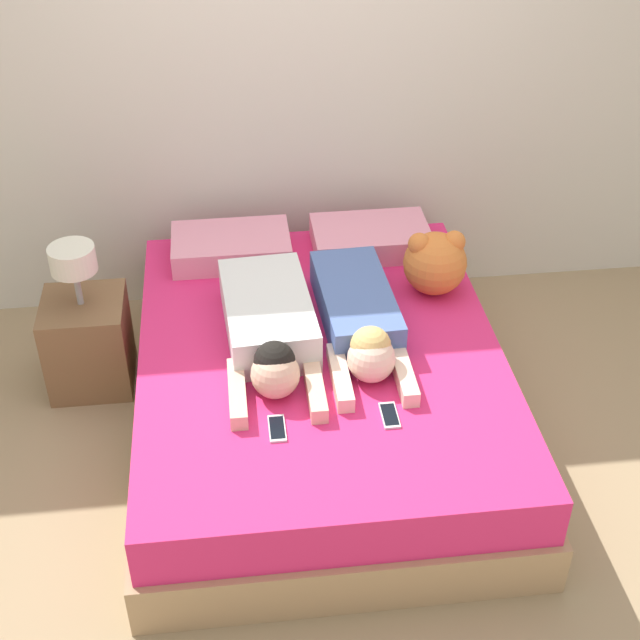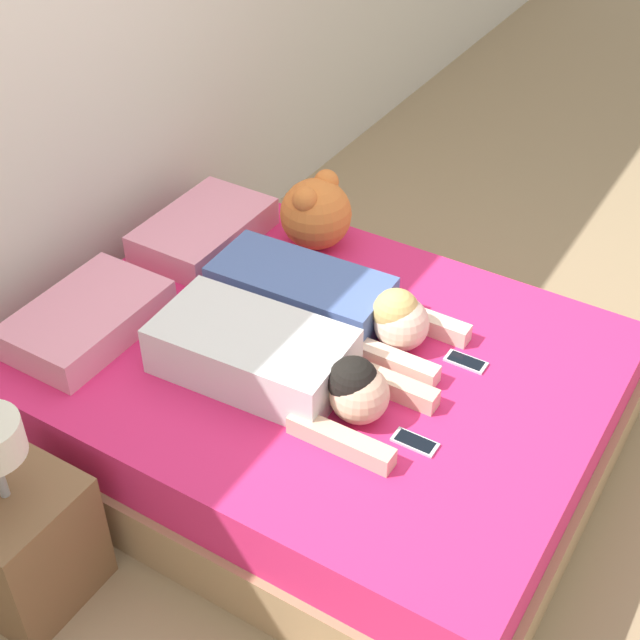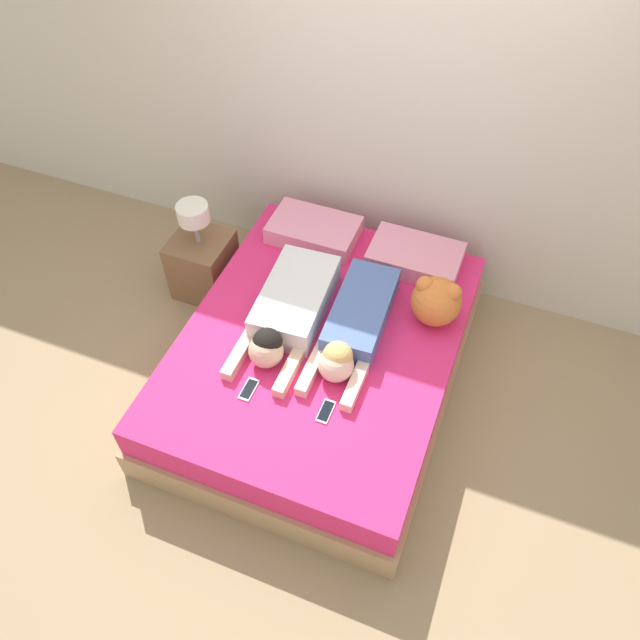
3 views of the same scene
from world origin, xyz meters
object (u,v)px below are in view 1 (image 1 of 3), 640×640
cell_phone_right (390,415)px  nightstand (87,337)px  cell_phone_left (277,428)px  bed (320,389)px  person_left (270,328)px  plush_toy (435,262)px  person_right (360,320)px  pillow_head_right (371,238)px  pillow_head_left (231,247)px

cell_phone_right → nightstand: size_ratio=0.19×
cell_phone_left → nightstand: bearing=131.0°
bed → person_left: person_left is taller
bed → cell_phone_right: cell_phone_right is taller
plush_toy → cell_phone_left: bearing=-132.8°
person_left → cell_phone_left: bearing=-91.4°
person_right → cell_phone_left: person_right is taller
pillow_head_right → person_right: person_right is taller
nightstand → cell_phone_right: bearing=-36.3°
bed → plush_toy: bearing=32.9°
person_left → cell_phone_right: bearing=-49.6°
person_right → nightstand: 1.38m
cell_phone_left → plush_toy: plush_toy is taller
pillow_head_left → person_left: bearing=-79.7°
pillow_head_left → cell_phone_right: (0.59, -1.30, -0.06)m
pillow_head_left → nightstand: 0.85m
pillow_head_left → bed: bearing=-66.0°
bed → pillow_head_left: bearing=114.0°
pillow_head_right → cell_phone_right: bearing=-96.0°
cell_phone_right → nightstand: bearing=143.7°
person_right → cell_phone_right: person_right is taller
pillow_head_left → pillow_head_right: same height
person_left → cell_phone_right: size_ratio=6.58×
cell_phone_right → person_left: bearing=130.4°
person_right → cell_phone_right: (0.04, -0.55, -0.08)m
cell_phone_right → pillow_head_right: bearing=84.0°
plush_toy → cell_phone_right: bearing=-113.2°
cell_phone_left → nightstand: (-0.86, 0.99, -0.21)m
pillow_head_left → person_right: person_right is taller
cell_phone_right → plush_toy: 0.97m
pillow_head_right → cell_phone_left: bearing=-114.2°
pillow_head_right → person_left: size_ratio=0.59×
bed → pillow_head_right: (0.36, 0.81, 0.31)m
pillow_head_right → person_left: 0.97m
person_right → cell_phone_left: size_ratio=6.60×
pillow_head_right → cell_phone_left: size_ratio=3.91×
pillow_head_right → nightstand: size_ratio=0.76×
pillow_head_left → cell_phone_left: 1.33m
plush_toy → nightstand: plush_toy is taller
cell_phone_left → pillow_head_right: bearing=65.8°
person_left → plush_toy: (0.82, 0.35, 0.06)m
pillow_head_left → plush_toy: plush_toy is taller
bed → pillow_head_left: (-0.36, 0.81, 0.31)m
person_left → person_right: size_ratio=1.00×
pillow_head_right → person_left: bearing=-126.9°
cell_phone_left → nightstand: nightstand is taller
person_right → cell_phone_right: bearing=-86.2°
person_right → bed: bearing=-161.9°
nightstand → bed: bearing=-23.7°
person_left → cell_phone_left: 0.55m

